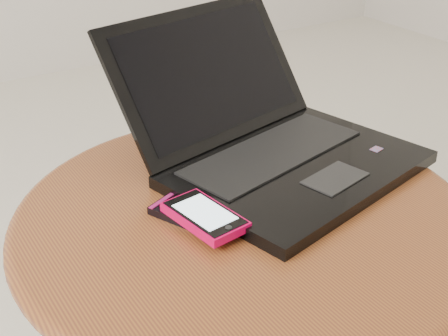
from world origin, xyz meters
TOP-DOWN VIEW (x-y plane):
  - table at (-0.10, 0.05)m, footprint 0.59×0.59m
  - laptop at (0.00, 0.14)m, footprint 0.40×0.42m
  - phone_black at (-0.16, 0.06)m, footprint 0.10×0.13m
  - phone_pink at (-0.16, 0.04)m, footprint 0.07×0.11m

SIDE VIEW (x-z plane):
  - table at x=-0.10m, z-range 0.13..0.60m
  - phone_black at x=-0.16m, z-range 0.46..0.48m
  - phone_pink at x=-0.16m, z-range 0.47..0.49m
  - laptop at x=0.00m, z-range 0.41..0.60m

